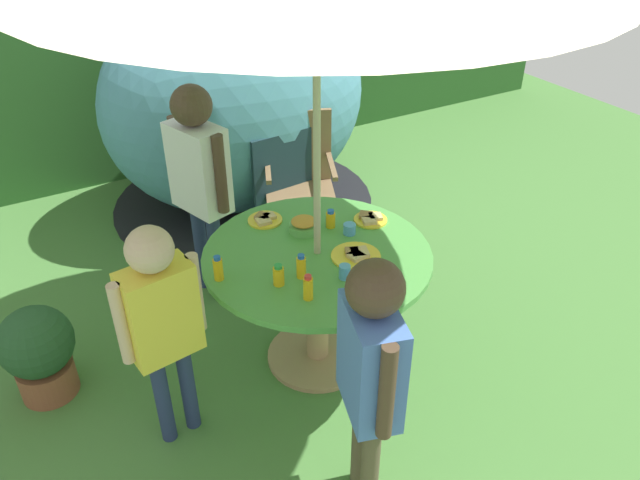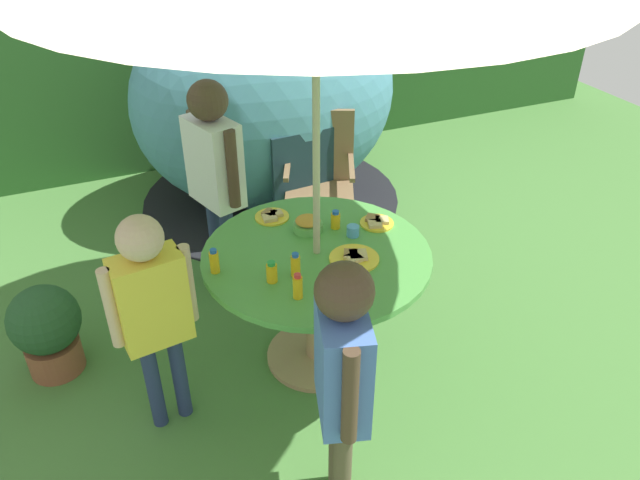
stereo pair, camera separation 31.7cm
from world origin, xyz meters
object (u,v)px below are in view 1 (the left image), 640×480
at_px(potted_plant, 39,350).
at_px(child_in_white_shirt, 199,168).
at_px(plate_far_right, 370,219).
at_px(juice_bottle_far_left, 331,219).
at_px(garden_table, 317,280).
at_px(plate_mid_left, 356,255).
at_px(dome_tent, 237,102).
at_px(juice_bottle_center_back, 218,269).
at_px(child_in_yellow_shirt, 161,312).
at_px(cup_near, 349,229).
at_px(juice_bottle_center_front, 308,288).
at_px(juice_bottle_near_left, 301,267).
at_px(cup_far, 345,272).
at_px(juice_bottle_near_right, 279,275).
at_px(snack_bowl, 304,225).
at_px(wooden_chair, 299,175).
at_px(plate_back_edge, 265,219).
at_px(child_in_blue_shirt, 371,362).

relative_size(potted_plant, child_in_white_shirt, 0.39).
height_order(plate_far_right, juice_bottle_far_left, juice_bottle_far_left).
bearing_deg(garden_table, plate_mid_left, -41.95).
relative_size(dome_tent, juice_bottle_center_back, 17.39).
bearing_deg(juice_bottle_far_left, potted_plant, 169.03).
height_order(child_in_yellow_shirt, cup_near, child_in_yellow_shirt).
distance_m(plate_mid_left, juice_bottle_center_front, 0.42).
xyz_separation_m(plate_mid_left, juice_bottle_far_left, (0.04, 0.32, 0.04)).
xyz_separation_m(potted_plant, juice_bottle_near_left, (1.23, -0.64, 0.50)).
bearing_deg(juice_bottle_far_left, cup_near, -64.70).
bearing_deg(cup_far, potted_plant, 151.79).
relative_size(plate_far_right, cup_near, 2.76).
xyz_separation_m(juice_bottle_center_front, juice_bottle_center_back, (-0.30, 0.35, 0.00)).
distance_m(potted_plant, juice_bottle_far_left, 1.69).
height_order(child_in_white_shirt, juice_bottle_near_right, child_in_white_shirt).
bearing_deg(child_in_white_shirt, snack_bowl, 7.86).
height_order(dome_tent, child_in_white_shirt, dome_tent).
relative_size(dome_tent, juice_bottle_near_left, 17.78).
distance_m(garden_table, juice_bottle_center_back, 0.58).
bearing_deg(juice_bottle_near_right, juice_bottle_far_left, 34.38).
height_order(dome_tent, juice_bottle_center_back, dome_tent).
xyz_separation_m(potted_plant, plate_far_right, (1.82, -0.36, 0.45)).
relative_size(wooden_chair, plate_far_right, 5.26).
relative_size(juice_bottle_near_left, cup_far, 1.79).
bearing_deg(plate_back_edge, plate_far_right, -29.44).
relative_size(plate_mid_left, juice_bottle_far_left, 2.42).
distance_m(child_in_yellow_shirt, juice_bottle_near_left, 0.69).
height_order(child_in_white_shirt, cup_far, child_in_white_shirt).
height_order(child_in_yellow_shirt, plate_back_edge, child_in_yellow_shirt).
bearing_deg(snack_bowl, wooden_chair, 63.53).
bearing_deg(cup_near, dome_tent, 85.37).
relative_size(wooden_chair, child_in_blue_shirt, 0.77).
xyz_separation_m(child_in_blue_shirt, plate_far_right, (0.68, 1.02, -0.08)).
bearing_deg(juice_bottle_center_front, cup_near, 39.52).
relative_size(plate_mid_left, cup_far, 3.56).
relative_size(dome_tent, plate_mid_left, 8.97).
bearing_deg(dome_tent, juice_bottle_center_back, -120.51).
bearing_deg(juice_bottle_center_back, juice_bottle_near_left, -27.27).
bearing_deg(garden_table, child_in_blue_shirt, -106.49).
height_order(child_in_white_shirt, plate_far_right, child_in_white_shirt).
relative_size(garden_table, juice_bottle_center_back, 9.05).
bearing_deg(juice_bottle_center_front, snack_bowl, 63.47).
bearing_deg(garden_table, potted_plant, 160.61).
distance_m(potted_plant, cup_near, 1.76).
bearing_deg(juice_bottle_far_left, cup_far, -112.40).
relative_size(child_in_blue_shirt, juice_bottle_center_back, 9.79).
height_order(snack_bowl, juice_bottle_center_back, juice_bottle_center_back).
height_order(child_in_blue_shirt, juice_bottle_center_front, child_in_blue_shirt).
bearing_deg(juice_bottle_far_left, child_in_yellow_shirt, -163.85).
relative_size(child_in_blue_shirt, plate_far_right, 6.87).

